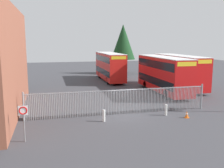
# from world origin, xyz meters

# --- Properties ---
(ground_plane) EXTENTS (100.00, 100.00, 0.00)m
(ground_plane) POSITION_xyz_m (0.00, 8.00, 0.00)
(ground_plane) COLOR #3D3D42
(palisade_fence) EXTENTS (15.98, 0.14, 2.35)m
(palisade_fence) POSITION_xyz_m (-0.27, 0.00, 1.18)
(palisade_fence) COLOR gray
(palisade_fence) RESTS_ON ground
(double_decker_bus_near_gate) EXTENTS (2.54, 10.81, 4.42)m
(double_decker_bus_near_gate) POSITION_xyz_m (7.38, 7.80, 2.42)
(double_decker_bus_near_gate) COLOR red
(double_decker_bus_near_gate) RESTS_ON ground
(double_decker_bus_behind_fence_left) EXTENTS (2.54, 10.81, 4.42)m
(double_decker_bus_behind_fence_left) POSITION_xyz_m (10.76, 10.04, 2.42)
(double_decker_bus_behind_fence_left) COLOR red
(double_decker_bus_behind_fence_left) RESTS_ON ground
(double_decker_bus_behind_fence_right) EXTENTS (2.54, 10.81, 4.42)m
(double_decker_bus_behind_fence_right) POSITION_xyz_m (3.32, 18.88, 2.42)
(double_decker_bus_behind_fence_right) COLOR red
(double_decker_bus_behind_fence_right) RESTS_ON ground
(bollard_near_left) EXTENTS (0.20, 0.20, 0.95)m
(bollard_near_left) POSITION_xyz_m (-2.05, -1.64, 0.47)
(bollard_near_left) COLOR silver
(bollard_near_left) RESTS_ON ground
(bollard_center_front) EXTENTS (0.20, 0.20, 0.95)m
(bollard_center_front) POSITION_xyz_m (3.45, -1.27, 0.47)
(bollard_center_front) COLOR silver
(bollard_center_front) RESTS_ON ground
(traffic_cone_by_gate) EXTENTS (0.34, 0.34, 0.59)m
(traffic_cone_by_gate) POSITION_xyz_m (4.81, -2.34, 0.29)
(traffic_cone_by_gate) COLOR orange
(traffic_cone_by_gate) RESTS_ON ground
(speed_limit_sign_post) EXTENTS (0.60, 0.14, 2.40)m
(speed_limit_sign_post) POSITION_xyz_m (-7.76, -4.49, 1.78)
(speed_limit_sign_post) COLOR slate
(speed_limit_sign_post) RESTS_ON ground
(tree_tall_back) EXTENTS (4.66, 4.66, 9.47)m
(tree_tall_back) POSITION_xyz_m (7.95, 27.16, 6.13)
(tree_tall_back) COLOR #4C3823
(tree_tall_back) RESTS_ON ground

